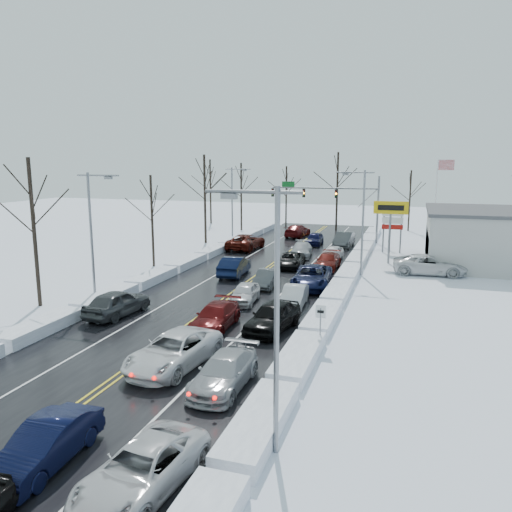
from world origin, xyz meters
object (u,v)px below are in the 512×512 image
(tires_plus_sign, at_px, (391,212))
(flagpole, at_px, (438,194))
(traffic_signal_mast, at_px, (336,197))
(oncoming_car_0, at_px, (235,275))

(tires_plus_sign, xyz_separation_m, flagpole, (4.67, 14.01, 0.93))
(traffic_signal_mast, height_order, tires_plus_sign, traffic_signal_mast)
(tires_plus_sign, relative_size, oncoming_car_0, 1.18)
(traffic_signal_mast, xyz_separation_m, flagpole, (11.72, 2.01, 0.45))
(traffic_signal_mast, bearing_deg, oncoming_car_0, -104.16)
(traffic_signal_mast, distance_m, oncoming_car_0, 22.67)
(traffic_signal_mast, bearing_deg, flagpole, 9.73)
(traffic_signal_mast, relative_size, tires_plus_sign, 2.21)
(traffic_signal_mast, distance_m, flagpole, 11.90)
(tires_plus_sign, distance_m, oncoming_car_0, 16.33)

